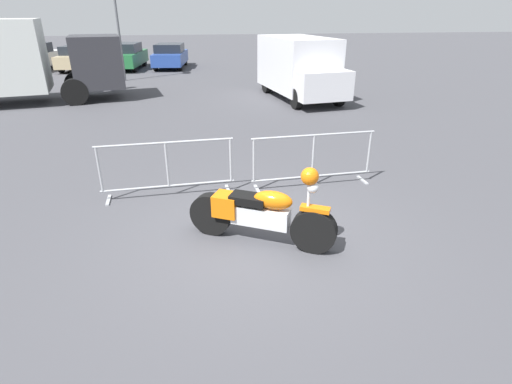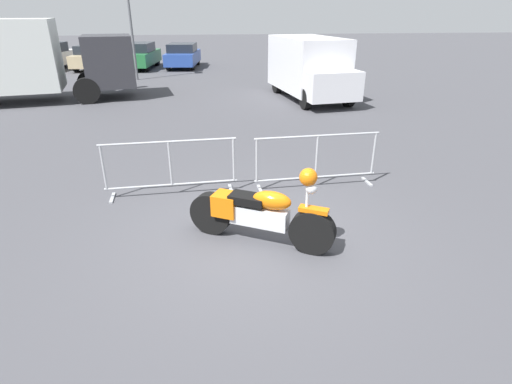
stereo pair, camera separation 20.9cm
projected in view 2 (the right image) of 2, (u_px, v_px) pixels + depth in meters
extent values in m
plane|color=#424247|center=(255.00, 239.00, 6.19)|extent=(120.00, 120.00, 0.00)
cylinder|color=black|center=(312.00, 232.00, 5.72)|extent=(0.67, 0.49, 0.67)
cylinder|color=black|center=(211.00, 213.00, 6.24)|extent=(0.67, 0.49, 0.67)
cube|color=silver|center=(260.00, 216.00, 5.94)|extent=(0.89, 0.64, 0.29)
ellipsoid|color=orange|center=(272.00, 200.00, 5.75)|extent=(0.64, 0.52, 0.27)
cube|color=black|center=(248.00, 199.00, 5.89)|extent=(0.62, 0.52, 0.12)
cube|color=orange|center=(226.00, 204.00, 6.07)|extent=(0.49, 0.47, 0.33)
cube|color=orange|center=(314.00, 210.00, 5.57)|extent=(0.44, 0.33, 0.06)
cylinder|color=silver|center=(307.00, 200.00, 5.55)|extent=(0.06, 0.06, 0.47)
sphere|color=silver|center=(311.00, 188.00, 5.45)|extent=(0.17, 0.17, 0.17)
sphere|color=orange|center=(308.00, 177.00, 5.41)|extent=(0.25, 0.25, 0.25)
cylinder|color=#9EA0A5|center=(168.00, 142.00, 7.26)|extent=(2.48, 0.15, 0.04)
cylinder|color=#9EA0A5|center=(172.00, 185.00, 7.61)|extent=(2.48, 0.15, 0.04)
cylinder|color=#9EA0A5|center=(103.00, 168.00, 7.24)|extent=(0.05, 0.05, 0.85)
cylinder|color=#9EA0A5|center=(170.00, 164.00, 7.43)|extent=(0.05, 0.05, 0.85)
cylinder|color=#9EA0A5|center=(234.00, 160.00, 7.63)|extent=(0.05, 0.05, 0.85)
cube|color=#9EA0A5|center=(112.00, 198.00, 7.50)|extent=(0.08, 0.44, 0.03)
cube|color=#9EA0A5|center=(231.00, 189.00, 7.87)|extent=(0.08, 0.44, 0.03)
cylinder|color=#9EA0A5|center=(318.00, 136.00, 7.60)|extent=(2.48, 0.15, 0.04)
cylinder|color=#9EA0A5|center=(315.00, 177.00, 7.96)|extent=(2.48, 0.15, 0.04)
cylinder|color=#9EA0A5|center=(257.00, 161.00, 7.58)|extent=(0.05, 0.05, 0.85)
cylinder|color=#9EA0A5|center=(317.00, 157.00, 7.78)|extent=(0.05, 0.05, 0.85)
cylinder|color=#9EA0A5|center=(374.00, 153.00, 7.97)|extent=(0.05, 0.05, 0.85)
cube|color=#9EA0A5|center=(260.00, 190.00, 7.85)|extent=(0.08, 0.44, 0.03)
cube|color=#9EA0A5|center=(367.00, 182.00, 8.22)|extent=(0.08, 0.44, 0.03)
cube|color=#2D2D33|center=(109.00, 61.00, 15.74)|extent=(2.16, 2.47, 1.90)
cylinder|color=black|center=(89.00, 83.00, 16.70)|extent=(0.99, 0.45, 0.96)
cylinder|color=black|center=(87.00, 91.00, 15.03)|extent=(0.99, 0.45, 0.96)
cube|color=silver|center=(307.00, 64.00, 15.87)|extent=(2.52, 4.33, 2.00)
cube|color=silver|center=(333.00, 86.00, 13.87)|extent=(2.00, 1.14, 1.00)
cylinder|color=black|center=(349.00, 97.00, 14.62)|extent=(0.33, 0.75, 0.72)
cylinder|color=black|center=(306.00, 99.00, 14.22)|extent=(0.33, 0.75, 0.72)
cylinder|color=black|center=(313.00, 83.00, 17.52)|extent=(0.33, 0.75, 0.72)
cylinder|color=black|center=(277.00, 84.00, 17.12)|extent=(0.33, 0.75, 0.72)
cylinder|color=black|center=(1.00, 63.00, 24.58)|extent=(0.30, 0.69, 0.66)
cylinder|color=black|center=(26.00, 63.00, 24.60)|extent=(0.30, 0.69, 0.66)
cube|color=white|center=(49.00, 58.00, 23.92)|extent=(2.35, 4.69, 0.73)
cube|color=#1E232B|center=(46.00, 48.00, 23.52)|extent=(1.95, 2.49, 0.52)
cylinder|color=black|center=(48.00, 61.00, 25.35)|extent=(0.31, 0.69, 0.67)
cylinder|color=black|center=(73.00, 61.00, 25.37)|extent=(0.31, 0.69, 0.67)
cylinder|color=black|center=(25.00, 67.00, 22.72)|extent=(0.31, 0.69, 0.67)
cylinder|color=black|center=(53.00, 67.00, 22.75)|extent=(0.31, 0.69, 0.67)
cube|color=tan|center=(95.00, 59.00, 24.18)|extent=(2.14, 4.27, 0.67)
cube|color=#1E232B|center=(92.00, 49.00, 23.81)|extent=(1.77, 2.26, 0.48)
cylinder|color=black|center=(92.00, 61.00, 25.48)|extent=(0.28, 0.63, 0.61)
cylinder|color=black|center=(114.00, 61.00, 25.50)|extent=(0.28, 0.63, 0.61)
cylinder|color=black|center=(76.00, 66.00, 23.09)|extent=(0.28, 0.63, 0.61)
cylinder|color=black|center=(100.00, 66.00, 23.11)|extent=(0.28, 0.63, 0.61)
cube|color=#236B38|center=(139.00, 58.00, 24.38)|extent=(2.31, 4.60, 0.72)
cube|color=#1E232B|center=(137.00, 47.00, 23.99)|extent=(1.91, 2.44, 0.51)
cylinder|color=black|center=(134.00, 60.00, 25.78)|extent=(0.30, 0.68, 0.66)
cylinder|color=black|center=(157.00, 60.00, 25.81)|extent=(0.30, 0.68, 0.66)
cylinder|color=black|center=(121.00, 66.00, 23.21)|extent=(0.30, 0.68, 0.66)
cylinder|color=black|center=(147.00, 66.00, 23.23)|extent=(0.30, 0.68, 0.66)
cube|color=#284799|center=(183.00, 57.00, 24.80)|extent=(2.20, 4.39, 0.69)
cube|color=#1E232B|center=(182.00, 48.00, 24.43)|extent=(1.82, 2.33, 0.49)
cylinder|color=black|center=(176.00, 60.00, 26.14)|extent=(0.29, 0.65, 0.63)
cylinder|color=black|center=(198.00, 60.00, 26.16)|extent=(0.29, 0.65, 0.63)
cylinder|color=black|center=(168.00, 65.00, 23.68)|extent=(0.29, 0.65, 0.63)
cylinder|color=black|center=(192.00, 65.00, 23.71)|extent=(0.29, 0.65, 0.63)
cylinder|color=#262838|center=(123.00, 80.00, 17.86)|extent=(0.27, 0.27, 0.85)
cylinder|color=#2D4C8C|center=(120.00, 63.00, 17.55)|extent=(0.38, 0.38, 0.62)
sphere|color=tan|center=(119.00, 52.00, 17.38)|extent=(0.22, 0.22, 0.22)
cylinder|color=#ADA89E|center=(314.00, 71.00, 22.96)|extent=(4.02, 4.02, 0.14)
cylinder|color=#38662D|center=(315.00, 70.00, 22.93)|extent=(3.70, 3.70, 0.02)
sphere|color=#286023|center=(300.00, 62.00, 23.40)|extent=(0.91, 0.91, 0.91)
sphere|color=#286023|center=(326.00, 61.00, 23.08)|extent=(1.08, 1.08, 1.08)
sphere|color=#286023|center=(317.00, 62.00, 23.32)|extent=(0.90, 0.90, 0.90)
sphere|color=#1E511E|center=(309.00, 66.00, 22.18)|extent=(0.71, 0.71, 0.71)
cylinder|color=#595B60|center=(131.00, 22.00, 19.41)|extent=(0.12, 0.12, 5.50)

